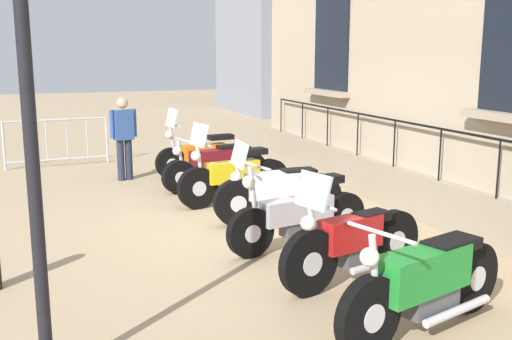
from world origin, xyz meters
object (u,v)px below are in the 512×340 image
motorcycle_orange (205,155)px  motorcycle_red (352,243)px  motorcycle_yellow (234,177)px  motorcycle_silver (299,216)px  pedestrian_standing (124,134)px  lamppost (24,50)px  motorcycle_maroon (215,167)px  motorcycle_green (425,283)px  motorcycle_white (278,193)px  crowd_barrier (57,141)px

motorcycle_orange → motorcycle_red: 6.09m
motorcycle_yellow → motorcycle_silver: (-0.04, 2.44, -0.03)m
motorcycle_yellow → pedestrian_standing: (1.39, -2.50, 0.46)m
motorcycle_silver → lamppost: bearing=35.3°
motorcycle_maroon → motorcycle_red: 4.88m
motorcycle_silver → pedestrian_standing: pedestrian_standing is taller
motorcycle_maroon → motorcycle_green: (-0.05, 6.12, 0.06)m
motorcycle_white → crowd_barrier: (2.77, -5.74, 0.12)m
motorcycle_white → motorcycle_red: 2.46m
motorcycle_orange → motorcycle_red: motorcycle_orange is taller
motorcycle_orange → motorcycle_maroon: motorcycle_orange is taller
pedestrian_standing → motorcycle_red: bearing=103.1°
motorcycle_red → motorcycle_white: bearing=-93.9°
motorcycle_orange → motorcycle_green: size_ratio=1.02×
motorcycle_maroon → motorcycle_yellow: (0.03, 1.14, 0.04)m
crowd_barrier → motorcycle_white: bearing=115.8°
motorcycle_yellow → pedestrian_standing: size_ratio=1.26×
lamppost → crowd_barrier: (-0.56, -9.12, -1.92)m
motorcycle_white → pedestrian_standing: pedestrian_standing is taller
motorcycle_silver → pedestrian_standing: size_ratio=1.30×
motorcycle_orange → crowd_barrier: motorcycle_orange is taller
motorcycle_silver → motorcycle_maroon: bearing=-89.8°
motorcycle_silver → crowd_barrier: size_ratio=0.95×
motorcycle_orange → pedestrian_standing: bearing=-5.4°
motorcycle_green → motorcycle_red: bearing=-89.2°
motorcycle_green → motorcycle_white: bearing=-92.3°
motorcycle_orange → lamppost: (3.29, 7.02, 2.06)m
motorcycle_silver → motorcycle_green: 2.54m
motorcycle_orange → motorcycle_yellow: motorcycle_orange is taller
motorcycle_white → lamppost: (3.33, 3.38, 2.04)m
motorcycle_orange → motorcycle_yellow: (0.19, 2.35, 0.03)m
motorcycle_maroon → crowd_barrier: crowd_barrier is taller
motorcycle_green → lamppost: size_ratio=0.44×
motorcycle_silver → pedestrian_standing: (1.43, -4.94, 0.49)m
motorcycle_orange → pedestrian_standing: 1.66m
motorcycle_green → lamppost: 3.78m
motorcycle_orange → motorcycle_yellow: size_ratio=1.04×
motorcycle_red → pedestrian_standing: pedestrian_standing is taller
motorcycle_orange → motorcycle_silver: (0.15, 4.79, 0.00)m
motorcycle_yellow → motorcycle_red: bearing=91.0°
motorcycle_silver → lamppost: 4.37m
lamppost → crowd_barrier: lamppost is taller
motorcycle_silver → motorcycle_orange: bearing=-91.8°
motorcycle_silver → crowd_barrier: motorcycle_silver is taller
motorcycle_white → motorcycle_green: (0.15, 3.70, 0.02)m
motorcycle_red → crowd_barrier: motorcycle_red is taller
motorcycle_yellow → crowd_barrier: size_ratio=0.93×
motorcycle_white → pedestrian_standing: 4.15m
motorcycle_orange → motorcycle_red: size_ratio=1.10×
crowd_barrier → motorcycle_red: bearing=107.6°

